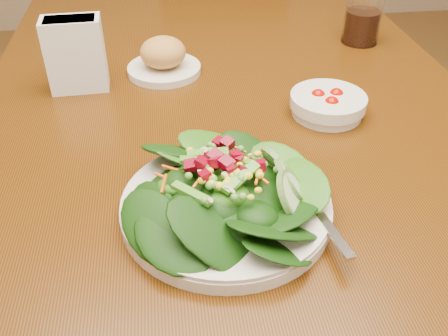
% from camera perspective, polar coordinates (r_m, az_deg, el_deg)
% --- Properties ---
extents(dining_table, '(0.90, 1.40, 0.75)m').
position_cam_1_polar(dining_table, '(0.91, 1.12, 0.13)').
color(dining_table, '#4F2D08').
rests_on(dining_table, ground_plane).
extents(chair_far, '(0.44, 0.45, 0.89)m').
position_cam_1_polar(chair_far, '(1.79, -0.65, 13.05)').
color(chair_far, '#392008').
rests_on(chair_far, ground_plane).
extents(salad_plate, '(0.28, 0.27, 0.08)m').
position_cam_1_polar(salad_plate, '(0.64, 1.09, -3.12)').
color(salad_plate, silver).
rests_on(salad_plate, dining_table).
extents(bread_plate, '(0.14, 0.14, 0.07)m').
position_cam_1_polar(bread_plate, '(1.00, -6.94, 12.27)').
color(bread_plate, silver).
rests_on(bread_plate, dining_table).
extents(tomato_bowl, '(0.13, 0.13, 0.04)m').
position_cam_1_polar(tomato_bowl, '(0.87, 11.76, 7.14)').
color(tomato_bowl, silver).
rests_on(tomato_bowl, dining_table).
extents(drinking_glass, '(0.08, 0.08, 0.14)m').
position_cam_1_polar(drinking_glass, '(1.17, 15.62, 16.45)').
color(drinking_glass, silver).
rests_on(drinking_glass, dining_table).
extents(napkin_holder, '(0.10, 0.06, 0.13)m').
position_cam_1_polar(napkin_holder, '(0.96, -16.63, 12.52)').
color(napkin_holder, white).
rests_on(napkin_holder, dining_table).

